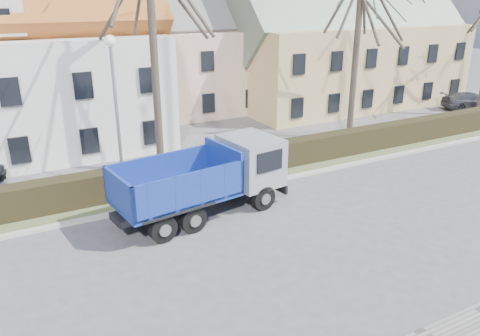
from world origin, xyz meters
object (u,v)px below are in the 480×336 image
dump_truck (196,182)px  cart_frame (184,193)px  parked_car_b (471,101)px  streetlight (117,116)px

dump_truck → cart_frame: dump_truck is taller
cart_frame → parked_car_b: bearing=11.6°
dump_truck → streetlight: size_ratio=1.05×
dump_truck → parked_car_b: bearing=7.4°
dump_truck → cart_frame: 2.06m
dump_truck → streetlight: streetlight is taller
cart_frame → parked_car_b: parked_car_b is taller
streetlight → parked_car_b: (27.32, 2.93, -2.78)m
cart_frame → parked_car_b: size_ratio=0.15×
parked_car_b → cart_frame: bearing=124.7°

